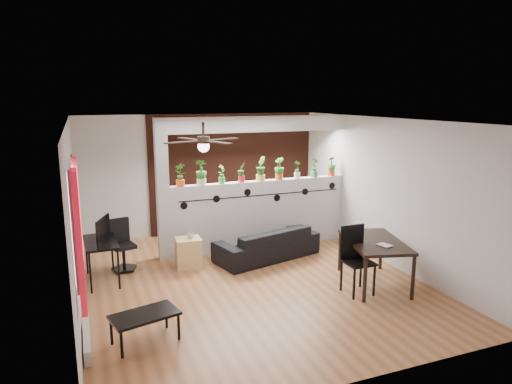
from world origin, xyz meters
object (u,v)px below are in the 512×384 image
cube_shelf (188,253)px  computer_desk (101,245)px  potted_plant_3 (242,172)px  sofa (267,244)px  potted_plant_1 (201,172)px  potted_plant_4 (261,168)px  ceiling_fan (203,142)px  office_chair (122,248)px  folding_chair (355,253)px  coffee_table (145,317)px  dining_table (375,245)px  potted_plant_6 (297,169)px  potted_plant_8 (332,165)px  potted_plant_2 (222,173)px  potted_plant_7 (315,167)px  potted_plant_5 (279,168)px  cup (191,235)px  potted_plant_0 (180,174)px

cube_shelf → computer_desk: computer_desk is taller
potted_plant_3 → sofa: 1.45m
potted_plant_1 → potted_plant_4: potted_plant_4 is taller
ceiling_fan → office_chair: (-1.09, 1.51, -1.93)m
folding_chair → coffee_table: size_ratio=1.18×
dining_table → coffee_table: bearing=-172.3°
potted_plant_6 → cube_shelf: size_ratio=0.68×
potted_plant_8 → potted_plant_3: bearing=180.0°
potted_plant_8 → computer_desk: (-4.63, -0.70, -0.95)m
potted_plant_3 → potted_plant_8: bearing=0.0°
ceiling_fan → potted_plant_2: bearing=65.8°
sofa → dining_table: 2.11m
potted_plant_3 → potted_plant_7: size_ratio=0.93×
office_chair → coffee_table: (0.03, -2.59, -0.06)m
potted_plant_8 → dining_table: (-0.59, -2.39, -0.91)m
potted_plant_5 → potted_plant_6: (0.40, 0.00, -0.04)m
potted_plant_1 → potted_plant_7: 2.37m
potted_plant_5 → cup: (-1.95, -0.58, -1.00)m
ceiling_fan → potted_plant_0: size_ratio=2.76×
potted_plant_7 → computer_desk: 4.39m
potted_plant_6 → cup: (-2.34, -0.58, -0.97)m
potted_plant_7 → potted_plant_8: size_ratio=0.99×
ceiling_fan → cup: (0.05, 1.22, -1.74)m
potted_plant_2 → potted_plant_3: potted_plant_3 is taller
cube_shelf → dining_table: bearing=-30.9°
potted_plant_2 → potted_plant_0: bearing=-180.0°
potted_plant_0 → potted_plant_8: bearing=0.0°
cup → sofa: bearing=-2.2°
sofa → cup: bearing=-16.8°
potted_plant_7 → office_chair: 4.06m
potted_plant_6 → cup: 2.60m
potted_plant_7 → cup: potted_plant_7 is taller
potted_plant_6 → ceiling_fan: bearing=-143.0°
coffee_table → folding_chair: bearing=6.6°
potted_plant_0 → sofa: 2.06m
potted_plant_0 → potted_plant_7: size_ratio=1.07×
sofa → office_chair: size_ratio=2.13×
potted_plant_8 → coffee_table: (-4.25, -2.88, -1.23)m
potted_plant_4 → office_chair: 2.97m
potted_plant_3 → potted_plant_6: 1.19m
potted_plant_3 → potted_plant_0: bearing=180.0°
dining_table → potted_plant_5: bearing=104.1°
cube_shelf → folding_chair: folding_chair is taller
potted_plant_1 → potted_plant_4: size_ratio=0.99×
potted_plant_5 → cup: 2.27m
potted_plant_0 → cube_shelf: potted_plant_0 is taller
potted_plant_6 → potted_plant_7: bearing=0.0°
potted_plant_5 → potted_plant_7: (0.79, 0.00, -0.01)m
potted_plant_6 → cup: bearing=-166.0°
potted_plant_2 → potted_plant_6: 1.58m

